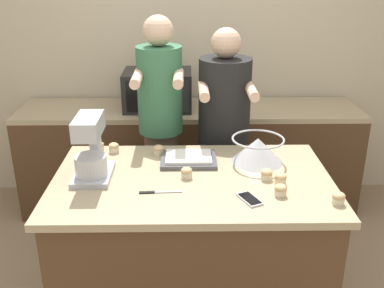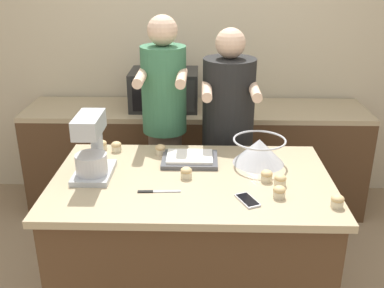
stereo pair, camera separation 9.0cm
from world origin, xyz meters
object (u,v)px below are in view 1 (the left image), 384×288
Objects in this scene: person_left at (161,133)px; cupcake_5 at (338,198)px; mixing_bowl at (258,149)px; cupcake_7 at (281,190)px; cupcake_1 at (267,174)px; cupcake_3 at (159,150)px; person_right at (223,141)px; cupcake_6 at (187,173)px; cupcake_2 at (281,178)px; stand_mixer at (91,151)px; microwave_oven at (158,90)px; cell_phone at (250,199)px; cupcake_0 at (114,148)px; cupcake_4 at (99,146)px; knife at (158,192)px; baking_tray at (189,159)px.

person_left is 27.15× the size of cupcake_5.
mixing_bowl is 4.87× the size of cupcake_7.
cupcake_1 is 1.00× the size of cupcake_3.
cupcake_6 is at bearing -109.79° from person_right.
cupcake_2 and cupcake_5 have the same top height.
person_left is 27.15× the size of cupcake_3.
cupcake_7 is at bearing -12.84° from stand_mixer.
cupcake_5 is (0.96, -1.64, -0.09)m from microwave_oven.
cell_phone is (0.05, -0.97, 0.08)m from person_right.
cupcake_4 is at bearing 167.70° from cupcake_0.
person_left reaches higher than person_right.
stand_mixer is 5.59× the size of cupcake_3.
cupcake_6 is (0.51, -0.02, -0.12)m from stand_mixer.
knife is at bearing 169.60° from cell_phone.
cupcake_5 is at bearing -65.05° from person_right.
baking_tray is 0.60× the size of microwave_oven.
baking_tray is at bearing 86.65° from cupcake_6.
cupcake_0 is 1.00× the size of cupcake_2.
cupcake_6 is (-0.50, 0.08, 0.00)m from cupcake_2.
microwave_oven is 1.71m from cupcake_7.
cupcake_6 is at bearing -153.42° from mixing_bowl.
mixing_bowl is 0.30m from cupcake_2.
person_left is 3.14× the size of microwave_oven.
stand_mixer is at bearing -101.94° from microwave_oven.
knife is at bearing -54.29° from cupcake_4.
mixing_bowl reaches higher than baking_tray.
cupcake_7 is at bearing 15.49° from cell_phone.
cell_phone is 2.55× the size of cupcake_3.
baking_tray is 0.48m from cupcake_0.
mixing_bowl is at bearing -10.17° from cupcake_0.
mixing_bowl is 4.87× the size of cupcake_4.
microwave_oven is at bearing 115.57° from cupcake_1.
cell_phone is at bearing -18.10° from stand_mixer.
mixing_bowl reaches higher than cupcake_6.
cupcake_0 is 1.00× the size of cupcake_6.
cupcake_7 is at bearing -30.12° from cupcake_4.
mixing_bowl is at bearing 97.84° from cupcake_7.
person_left is at bearing 91.78° from knife.
cupcake_1 is 1.00× the size of cupcake_5.
person_left reaches higher than cupcake_5.
person_left reaches higher than cell_phone.
cupcake_3 and cupcake_7 have the same top height.
knife is 0.89m from cupcake_5.
person_left is 5.58× the size of mixing_bowl.
cupcake_3 is 0.83m from cupcake_7.
person_right is 0.60m from cupcake_3.
cupcake_4 is (-0.85, 0.63, 0.03)m from cell_phone.
cell_phone is 1.06m from cupcake_4.
cupcake_4 is (-0.55, 0.17, 0.01)m from baking_tray.
baking_tray is 0.22m from cupcake_6.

